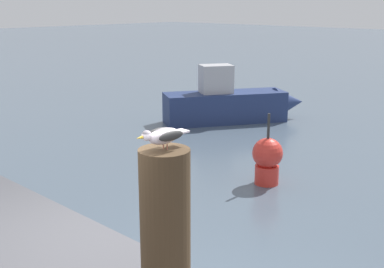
% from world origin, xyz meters
% --- Properties ---
extents(mooring_post, '(0.33, 0.33, 1.15)m').
position_xyz_m(mooring_post, '(1.15, -0.55, 1.80)').
color(mooring_post, '#4C3823').
rests_on(mooring_post, harbor_quay).
extents(seagull, '(0.16, 0.39, 0.14)m').
position_xyz_m(seagull, '(1.15, -0.55, 2.46)').
color(seagull, tan).
rests_on(seagull, mooring_post).
extents(boat_navy, '(2.93, 3.92, 1.60)m').
position_xyz_m(boat_navy, '(-5.26, 8.28, 0.51)').
color(boat_navy, navy).
rests_on(boat_navy, ground_plane).
extents(channel_buoy, '(0.56, 0.56, 1.33)m').
position_xyz_m(channel_buoy, '(-1.69, 4.72, 0.48)').
color(channel_buoy, red).
rests_on(channel_buoy, ground_plane).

